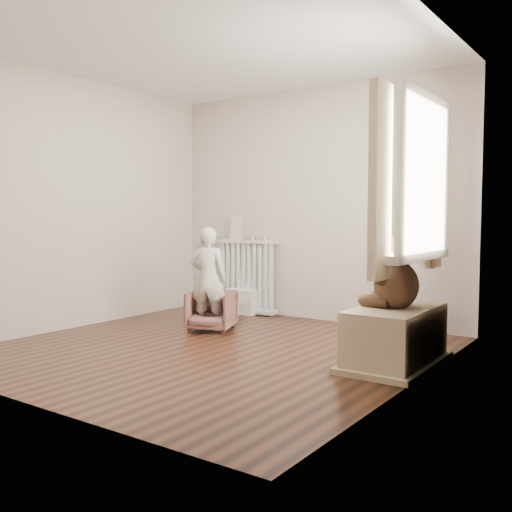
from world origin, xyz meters
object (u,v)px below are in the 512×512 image
Objects in this scene: radiator at (246,281)px; child at (208,278)px; teddy_bear at (396,281)px; toy_vanity at (245,291)px; plush_cat at (419,238)px; toy_bench at (395,340)px; armchair at (212,311)px.

radiator is 0.85× the size of child.
radiator is 2.73m from teddy_bear.
toy_vanity is 2.15× the size of plush_cat.
toy_bench is 0.82m from plush_cat.
armchair is 0.46× the size of toy_bench.
toy_vanity is 0.52× the size of child.
toy_vanity is 1.20× the size of armchair.
radiator is at bearing -94.63° from child.
child reaches higher than teddy_bear.
plush_cat reaches higher than toy_bench.
teddy_bear is at bearing -146.20° from plush_cat.
toy_bench is 3.86× the size of plush_cat.
plush_cat is (2.50, -1.18, 0.72)m from toy_vanity.
plush_cat is at bearing 43.49° from teddy_bear.
armchair is 0.44× the size of child.
plush_cat is at bearing 156.40° from child.
child is 2.07m from toy_bench.
armchair is 1.79× the size of plush_cat.
toy_vanity reaches higher than armchair.
radiator reaches higher than toy_bench.
armchair is at bearing 177.67° from teddy_bear.
toy_bench is 0.47m from teddy_bear.
radiator reaches higher than toy_vanity.
child is at bearing -111.12° from armchair.
plush_cat reaches higher than armchair.
child is at bearing -73.43° from toy_vanity.
radiator is 0.90× the size of toy_bench.
plush_cat reaches higher than radiator.
toy_bench is at bearing 153.82° from child.
child is 4.11× the size of plush_cat.
radiator is 1.13m from armchair.
radiator is at bearing 86.10° from armchair.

